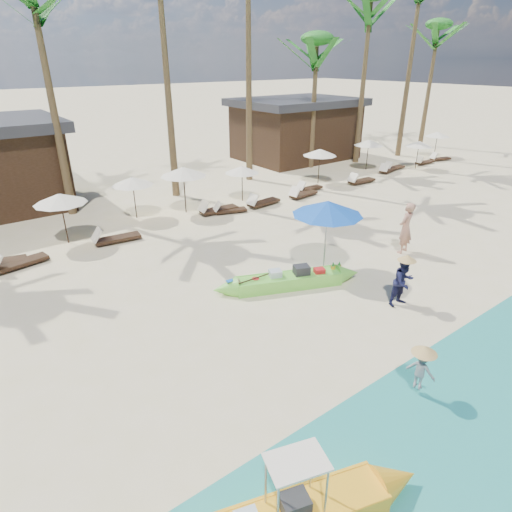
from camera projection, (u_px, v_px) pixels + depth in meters
ground at (331, 320)px, 12.48m from camera, size 240.00×240.00×0.00m
wet_sand_strip at (506, 427)px, 8.84m from camera, size 240.00×4.50×0.01m
green_canoe at (288, 280)px, 14.17m from camera, size 5.38×2.47×0.72m
tourist at (406, 228)px, 16.42m from camera, size 0.81×0.61×2.02m
vendor_green at (403, 282)px, 12.95m from camera, size 0.83×0.68×1.56m
vendor_yellow at (421, 369)px, 9.46m from camera, size 0.50×0.71×1.00m
blue_umbrella at (328, 208)px, 14.40m from camera, size 2.42×2.42×2.60m
resort_parasol_4 at (60, 199)px, 16.87m from camera, size 2.05×2.05×2.11m
lounger_4_right at (17, 262)px, 15.48m from camera, size 1.97×0.93×0.64m
resort_parasol_5 at (132, 181)px, 19.71m from camera, size 1.92×1.92×1.98m
lounger_5_left at (114, 238)px, 17.61m from camera, size 1.97×0.79×0.65m
resort_parasol_6 at (183, 172)px, 20.34m from camera, size 2.20×2.20×2.26m
lounger_6_left at (216, 209)px, 20.95m from camera, size 2.03×0.73×0.68m
lounger_6_right at (228, 210)px, 20.98m from camera, size 1.70×0.97×0.55m
resort_parasol_7 at (242, 170)px, 22.23m from camera, size 1.80×1.80×1.86m
lounger_7_left at (262, 202)px, 21.98m from camera, size 1.98×0.79×0.66m
lounger_7_right at (302, 194)px, 23.36m from camera, size 1.91×0.80×0.63m
resort_parasol_8 at (320, 152)px, 25.31m from camera, size 2.02×2.02×2.08m
lounger_8_left at (308, 188)px, 24.48m from camera, size 1.69×0.53×0.57m
resort_parasol_9 at (369, 143)px, 28.56m from camera, size 1.95×1.95×2.01m
lounger_9_left at (360, 180)px, 25.93m from camera, size 1.92×0.67×0.64m
lounger_9_right at (388, 169)px, 28.49m from camera, size 1.86×0.93×0.60m
resort_parasol_10 at (419, 144)px, 28.84m from camera, size 1.82×1.82×1.87m
lounger_10_left at (393, 167)px, 29.14m from camera, size 1.71×0.55×0.58m
lounger_10_right at (424, 162)px, 30.70m from camera, size 1.68×0.59×0.56m
resort_parasol_11 at (438, 134)px, 32.45m from camera, size 1.83×1.83×1.88m
lounger_11_left at (439, 158)px, 31.77m from camera, size 1.74×0.94×0.56m
palm_3 at (35, 14)px, 17.45m from camera, size 2.08×2.08×10.52m
palm_6 at (316, 56)px, 27.04m from camera, size 2.08×2.08×8.51m
palm_7 at (369, 23)px, 27.63m from camera, size 2.08×2.08×11.08m
palm_8 at (418, 6)px, 29.32m from camera, size 2.08×2.08×12.70m
palm_9 at (436, 43)px, 34.06m from camera, size 2.08×2.08×9.82m
pavilion_east at (296, 128)px, 31.88m from camera, size 8.80×6.60×4.30m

